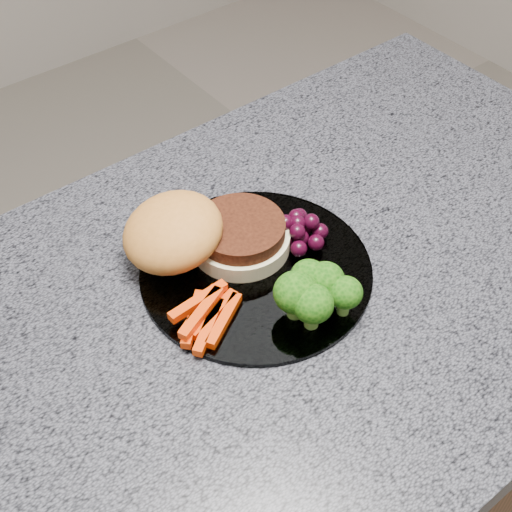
{
  "coord_description": "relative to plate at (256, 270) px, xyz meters",
  "views": [
    {
      "loc": [
        -0.25,
        -0.39,
        1.49
      ],
      "look_at": [
        0.08,
        0.03,
        0.93
      ],
      "focal_mm": 50.0,
      "sensor_mm": 36.0,
      "label": 1
    }
  ],
  "objects": [
    {
      "name": "burger",
      "position": [
        -0.04,
        0.06,
        0.03
      ],
      "size": [
        0.21,
        0.18,
        0.06
      ],
      "rotation": [
        0.0,
        0.0,
        -0.38
      ],
      "color": "beige",
      "rests_on": "plate"
    },
    {
      "name": "plate",
      "position": [
        0.0,
        0.0,
        0.0
      ],
      "size": [
        0.26,
        0.26,
        0.01
      ],
      "primitive_type": "cylinder",
      "color": "white",
      "rests_on": "countertop"
    },
    {
      "name": "broccoli",
      "position": [
        0.01,
        -0.08,
        0.03
      ],
      "size": [
        0.08,
        0.08,
        0.06
      ],
      "rotation": [
        0.0,
        0.0,
        -0.32
      ],
      "color": "#639837",
      "rests_on": "plate"
    },
    {
      "name": "countertop",
      "position": [
        -0.08,
        -0.03,
        -0.02
      ],
      "size": [
        1.2,
        0.6,
        0.04
      ],
      "primitive_type": "cube",
      "color": "#555660",
      "rests_on": "island_cabinet"
    },
    {
      "name": "grape_bunch",
      "position": [
        0.07,
        0.01,
        0.02
      ],
      "size": [
        0.07,
        0.06,
        0.03
      ],
      "rotation": [
        0.0,
        0.0,
        0.37
      ],
      "color": "black",
      "rests_on": "plate"
    },
    {
      "name": "carrot_sticks",
      "position": [
        -0.09,
        -0.02,
        0.01
      ],
      "size": [
        0.09,
        0.07,
        0.02
      ],
      "rotation": [
        0.0,
        0.0,
        0.14
      ],
      "color": "#E93803",
      "rests_on": "plate"
    }
  ]
}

